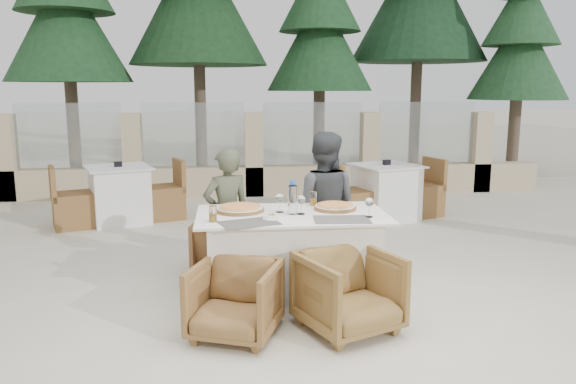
{
  "coord_description": "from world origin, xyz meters",
  "views": [
    {
      "loc": [
        -0.43,
        -4.65,
        1.82
      ],
      "look_at": [
        0.09,
        0.24,
        0.9
      ],
      "focal_mm": 35.0,
      "sensor_mm": 36.0,
      "label": 1
    }
  ],
  "objects": [
    {
      "name": "olive_dish",
      "position": [
        -0.09,
        -0.24,
        0.79
      ],
      "size": [
        0.12,
        0.12,
        0.04
      ],
      "primitive_type": null,
      "rotation": [
        0.0,
        0.0,
        -0.09
      ],
      "color": "white",
      "rests_on": "dining_table"
    },
    {
      "name": "dining_table",
      "position": [
        0.09,
        -0.06,
        0.39
      ],
      "size": [
        1.6,
        0.9,
        0.77
      ],
      "primitive_type": null,
      "color": "white",
      "rests_on": "ground"
    },
    {
      "name": "armchair_near_right",
      "position": [
        0.45,
        -0.72,
        0.31
      ],
      "size": [
        0.87,
        0.88,
        0.61
      ],
      "primitive_type": "imported",
      "rotation": [
        0.0,
        0.0,
        0.41
      ],
      "color": "olive",
      "rests_on": "ground"
    },
    {
      "name": "armchair_near_left",
      "position": [
        -0.4,
        -0.73,
        0.28
      ],
      "size": [
        0.78,
        0.79,
        0.56
      ],
      "primitive_type": "imported",
      "rotation": [
        0.0,
        0.0,
        -0.36
      ],
      "color": "brown",
      "rests_on": "ground"
    },
    {
      "name": "beer_glass_left",
      "position": [
        -0.56,
        -0.28,
        0.83
      ],
      "size": [
        0.08,
        0.08,
        0.13
      ],
      "primitive_type": "cylinder",
      "rotation": [
        0.0,
        0.0,
        0.4
      ],
      "color": "orange",
      "rests_on": "dining_table"
    },
    {
      "name": "armchair_far_left",
      "position": [
        -0.46,
        0.72,
        0.28
      ],
      "size": [
        0.72,
        0.74,
        0.56
      ],
      "primitive_type": "imported",
      "rotation": [
        0.0,
        0.0,
        2.91
      ],
      "color": "brown",
      "rests_on": "ground"
    },
    {
      "name": "armchair_far_right",
      "position": [
        0.35,
        0.58,
        0.3
      ],
      "size": [
        0.86,
        0.87,
        0.6
      ],
      "primitive_type": "imported",
      "rotation": [
        0.0,
        0.0,
        2.72
      ],
      "color": "brown",
      "rests_on": "ground"
    },
    {
      "name": "beer_glass_right",
      "position": [
        0.33,
        0.25,
        0.83
      ],
      "size": [
        0.08,
        0.08,
        0.13
      ],
      "primitive_type": "cylinder",
      "rotation": [
        0.0,
        0.0,
        -0.26
      ],
      "color": "orange",
      "rests_on": "dining_table"
    },
    {
      "name": "wine_glass_near",
      "position": [
        0.17,
        -0.09,
        0.86
      ],
      "size": [
        0.1,
        0.1,
        0.18
      ],
      "primitive_type": null,
      "rotation": [
        0.0,
        0.0,
        -0.31
      ],
      "color": "silver",
      "rests_on": "dining_table"
    },
    {
      "name": "pizza_left",
      "position": [
        -0.34,
        0.08,
        0.8
      ],
      "size": [
        0.42,
        0.42,
        0.05
      ],
      "primitive_type": "cylinder",
      "rotation": [
        0.0,
        0.0,
        -0.02
      ],
      "color": "#D9521D",
      "rests_on": "dining_table"
    },
    {
      "name": "bg_table_b",
      "position": [
        1.74,
        2.82,
        0.39
      ],
      "size": [
        1.82,
        1.3,
        0.77
      ],
      "primitive_type": null,
      "rotation": [
        0.0,
        0.0,
        0.33
      ],
      "color": "white",
      "rests_on": "ground"
    },
    {
      "name": "pine_far_right",
      "position": [
        5.5,
        6.5,
        2.25
      ],
      "size": [
        1.98,
        1.98,
        4.5
      ],
      "primitive_type": "cone",
      "color": "#234F2A",
      "rests_on": "ground"
    },
    {
      "name": "bg_table_a",
      "position": [
        -1.91,
        3.02,
        0.39
      ],
      "size": [
        1.82,
        1.33,
        0.77
      ],
      "primitive_type": null,
      "rotation": [
        0.0,
        0.0,
        0.35
      ],
      "color": "white",
      "rests_on": "ground"
    },
    {
      "name": "water_bottle",
      "position": [
        0.1,
        -0.07,
        0.91
      ],
      "size": [
        0.11,
        0.11,
        0.29
      ],
      "primitive_type": "cylinder",
      "rotation": [
        0.0,
        0.0,
        -0.32
      ],
      "color": "#BEDAFA",
      "rests_on": "dining_table"
    },
    {
      "name": "diner_right",
      "position": [
        0.46,
        0.52,
        0.71
      ],
      "size": [
        0.81,
        0.71,
        1.42
      ],
      "primitive_type": "imported",
      "rotation": [
        0.0,
        0.0,
        2.85
      ],
      "color": "#3E4143",
      "rests_on": "ground"
    },
    {
      "name": "placemat_near_right",
      "position": [
        0.47,
        -0.32,
        0.77
      ],
      "size": [
        0.47,
        0.33,
        0.0
      ],
      "primitive_type": "cube",
      "rotation": [
        0.0,
        0.0,
        -0.08
      ],
      "color": "#625B54",
      "rests_on": "dining_table"
    },
    {
      "name": "ground",
      "position": [
        0.0,
        0.0,
        0.0
      ],
      "size": [
        80.0,
        80.0,
        0.0
      ],
      "primitive_type": "plane",
      "color": "beige",
      "rests_on": "ground"
    },
    {
      "name": "wine_glass_corner",
      "position": [
        0.71,
        -0.26,
        0.86
      ],
      "size": [
        0.09,
        0.09,
        0.18
      ],
      "primitive_type": null,
      "rotation": [
        0.0,
        0.0,
        -0.18
      ],
      "color": "white",
      "rests_on": "dining_table"
    },
    {
      "name": "diner_left",
      "position": [
        -0.45,
        0.54,
        0.63
      ],
      "size": [
        0.54,
        0.46,
        1.27
      ],
      "primitive_type": "imported",
      "rotation": [
        0.0,
        0.0,
        3.54
      ],
      "color": "#464B36",
      "rests_on": "ground"
    },
    {
      "name": "perimeter_wall_far",
      "position": [
        0.0,
        4.8,
        0.8
      ],
      "size": [
        10.0,
        0.34,
        1.6
      ],
      "primitive_type": null,
      "color": "beige",
      "rests_on": "ground"
    },
    {
      "name": "sand_patch",
      "position": [
        0.0,
        14.0,
        0.01
      ],
      "size": [
        30.0,
        16.0,
        0.01
      ],
      "primitive_type": "cube",
      "color": "beige",
      "rests_on": "ground"
    },
    {
      "name": "placemat_near_left",
      "position": [
        -0.28,
        -0.36,
        0.77
      ],
      "size": [
        0.52,
        0.42,
        0.0
      ],
      "primitive_type": "cube",
      "rotation": [
        0.0,
        0.0,
        0.32
      ],
      "color": "#56524A",
      "rests_on": "dining_table"
    },
    {
      "name": "pine_mid_right",
      "position": [
        3.8,
        7.8,
        3.4
      ],
      "size": [
        2.99,
        2.99,
        6.8
      ],
      "primitive_type": "cone",
      "color": "#183B20",
      "rests_on": "ground"
    },
    {
      "name": "pine_mid_left",
      "position": [
        -1.0,
        7.5,
        3.25
      ],
      "size": [
        2.86,
        2.86,
        6.5
      ],
      "primitive_type": "cone",
      "color": "#1A3E1D",
      "rests_on": "ground"
    },
    {
      "name": "wine_glass_centre",
      "position": [
        -0.0,
        0.0,
        0.86
      ],
      "size": [
        0.08,
        0.08,
        0.18
      ],
      "primitive_type": null,
      "rotation": [
        0.0,
        0.0,
        0.05
      ],
      "color": "white",
      "rests_on": "dining_table"
    },
    {
      "name": "pizza_right",
      "position": [
        0.49,
        0.06,
        0.79
      ],
      "size": [
        0.41,
        0.41,
        0.05
      ],
      "primitive_type": "cylinder",
      "rotation": [
        0.0,
        0.0,
        -0.13
      ],
      "color": "#DF541E",
      "rests_on": "dining_table"
    },
    {
      "name": "pine_centre",
      "position": [
        1.5,
        7.2,
        2.5
      ],
      "size": [
        2.2,
        2.2,
        5.0
      ],
      "primitive_type": "cone",
      "color": "#1F4925",
      "rests_on": "ground"
    },
    {
      "name": "pine_far_left",
      "position": [
        -3.5,
        7.0,
        2.75
      ],
      "size": [
        2.42,
        2.42,
        5.5
      ],
      "primitive_type": "cone",
      "color": "#1E4724",
      "rests_on": "ground"
    }
  ]
}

